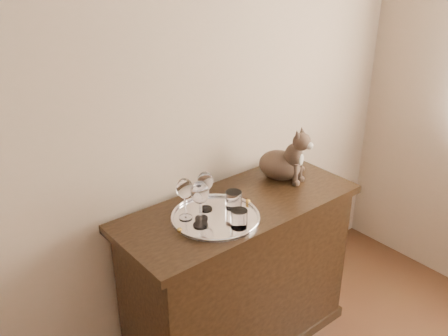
% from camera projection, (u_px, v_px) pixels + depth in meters
% --- Properties ---
extents(wall_back, '(4.00, 0.10, 2.70)m').
position_uv_depth(wall_back, '(78.00, 114.00, 2.01)').
color(wall_back, '#C1AB91').
rests_on(wall_back, ground).
extents(sideboard, '(1.20, 0.50, 0.85)m').
position_uv_depth(sideboard, '(238.00, 277.00, 2.53)').
color(sideboard, black).
rests_on(sideboard, ground).
extents(tray, '(0.40, 0.40, 0.01)m').
position_uv_depth(tray, '(216.00, 218.00, 2.23)').
color(tray, white).
rests_on(tray, sideboard).
extents(wine_glass_a, '(0.07, 0.07, 0.20)m').
position_uv_depth(wine_glass_a, '(185.00, 199.00, 2.18)').
color(wine_glass_a, white).
rests_on(wine_glass_a, tray).
extents(wine_glass_b, '(0.07, 0.07, 0.19)m').
position_uv_depth(wine_glass_b, '(205.00, 191.00, 2.25)').
color(wine_glass_b, white).
rests_on(wine_glass_b, tray).
extents(wine_glass_c, '(0.08, 0.08, 0.21)m').
position_uv_depth(wine_glass_c, '(200.00, 204.00, 2.12)').
color(wine_glass_c, white).
rests_on(wine_glass_c, tray).
extents(wine_glass_d, '(0.07, 0.07, 0.19)m').
position_uv_depth(wine_glass_d, '(201.00, 200.00, 2.18)').
color(wine_glass_d, white).
rests_on(wine_glass_d, tray).
extents(tumbler_b, '(0.07, 0.07, 0.08)m').
position_uv_depth(tumbler_b, '(239.00, 219.00, 2.14)').
color(tumbler_b, white).
rests_on(tumbler_b, tray).
extents(tumbler_c, '(0.07, 0.07, 0.08)m').
position_uv_depth(tumbler_c, '(234.00, 200.00, 2.28)').
color(tumbler_c, white).
rests_on(tumbler_c, tray).
extents(cat, '(0.36, 0.35, 0.29)m').
position_uv_depth(cat, '(281.00, 152.00, 2.54)').
color(cat, '#4C3D2D').
rests_on(cat, sideboard).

